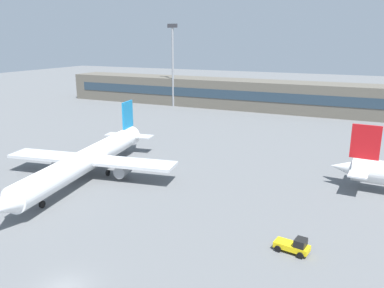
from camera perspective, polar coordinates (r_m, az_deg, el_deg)
ground_plane at (r=70.29m, az=4.37°, el=-2.89°), size 400.00×400.00×0.00m
terminal_building at (r=123.57m, az=13.94°, el=6.67°), size 154.73×12.13×9.00m
airplane_near at (r=64.09m, az=-15.12°, el=-2.29°), size 28.62×40.66×10.08m
baggage_tug_yellow at (r=43.41m, az=14.65°, el=-14.14°), size 3.79×2.26×1.75m
floodlight_tower_west at (r=129.16m, az=-2.82°, el=12.18°), size 3.20×0.80×26.23m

